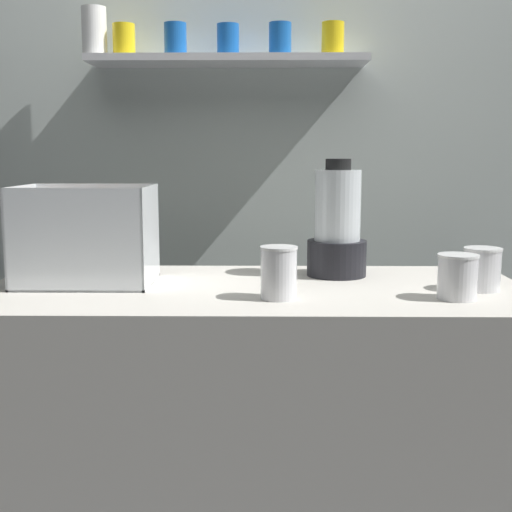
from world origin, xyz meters
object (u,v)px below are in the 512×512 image
Objects in this scene: carrot_display_bin at (84,253)px; juice_cup_mango_left at (457,280)px; juice_cup_mango_far_left at (279,275)px; juice_cup_orange_middle at (482,272)px; blender_pitcher at (337,229)px.

carrot_display_bin reaches higher than juice_cup_mango_left.
juice_cup_mango_far_left is 1.17× the size of juice_cup_mango_left.
juice_cup_mango_far_left is 1.16× the size of juice_cup_orange_middle.
juice_cup_orange_middle is at bearing 48.51° from juice_cup_mango_left.
juice_cup_orange_middle is at bearing -30.14° from blender_pitcher.
juice_cup_mango_far_left is at bearing -19.87° from carrot_display_bin.
juice_cup_mango_left is (0.42, 0.00, -0.01)m from juice_cup_mango_far_left.
juice_cup_mango_left is (0.25, -0.30, -0.09)m from blender_pitcher.
carrot_display_bin is at bearing 160.13° from juice_cup_mango_far_left.
juice_cup_orange_middle is (0.09, 0.10, 0.00)m from juice_cup_mango_left.
juice_cup_mango_far_left is 0.52m from juice_cup_orange_middle.
blender_pitcher reaches higher than juice_cup_mango_left.
juice_cup_mango_left is 0.99× the size of juice_cup_orange_middle.
juice_cup_orange_middle is (0.51, 0.11, -0.01)m from juice_cup_mango_far_left.
juice_cup_mango_far_left is at bearing -168.34° from juice_cup_orange_middle.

